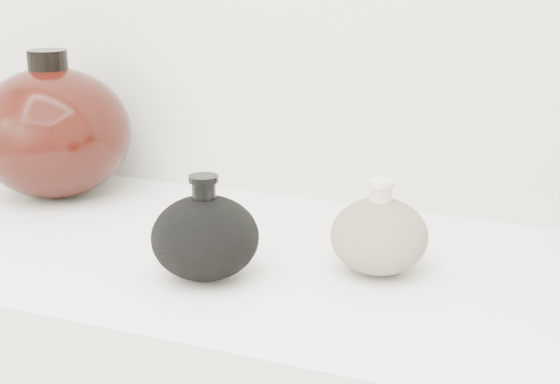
% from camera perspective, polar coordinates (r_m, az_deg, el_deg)
% --- Properties ---
extents(black_gourd_vase, '(0.14, 0.14, 0.13)m').
position_cam_1_polar(black_gourd_vase, '(0.93, -5.49, -3.26)').
color(black_gourd_vase, black).
rests_on(black_gourd_vase, display_counter).
extents(cream_gourd_vase, '(0.15, 0.15, 0.12)m').
position_cam_1_polar(cream_gourd_vase, '(0.95, 7.26, -3.15)').
color(cream_gourd_vase, '#BCA593').
rests_on(cream_gourd_vase, display_counter).
extents(left_round_pot, '(0.25, 0.25, 0.23)m').
position_cam_1_polar(left_round_pot, '(1.28, -16.23, 4.25)').
color(left_round_pot, black).
rests_on(left_round_pot, display_counter).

